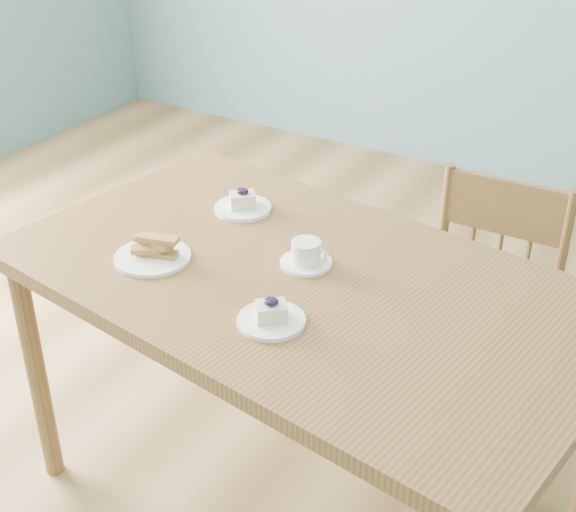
# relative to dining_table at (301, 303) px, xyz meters

# --- Properties ---
(room) EXTENTS (5.01, 5.01, 2.71)m
(room) POSITION_rel_dining_table_xyz_m (-0.35, 0.15, 0.62)
(room) COLOR #A37B4C
(room) RESTS_ON ground
(dining_table) EXTENTS (1.63, 1.08, 0.81)m
(dining_table) POSITION_rel_dining_table_xyz_m (0.00, 0.00, 0.00)
(dining_table) COLOR brown
(dining_table) RESTS_ON ground
(dining_chair) EXTENTS (0.41, 0.39, 0.89)m
(dining_chair) POSITION_rel_dining_table_xyz_m (0.31, 0.55, -0.28)
(dining_chair) COLOR brown
(dining_chair) RESTS_ON ground
(cheesecake_plate_near) EXTENTS (0.16, 0.16, 0.07)m
(cheesecake_plate_near) POSITION_rel_dining_table_xyz_m (0.05, -0.21, 0.10)
(cheesecake_plate_near) COLOR white
(cheesecake_plate_near) RESTS_ON dining_table
(cheesecake_plate_far) EXTENTS (0.16, 0.16, 0.07)m
(cheesecake_plate_far) POSITION_rel_dining_table_xyz_m (-0.33, 0.23, 0.10)
(cheesecake_plate_far) COLOR white
(cheesecake_plate_far) RESTS_ON dining_table
(coffee_cup) EXTENTS (0.13, 0.13, 0.07)m
(coffee_cup) POSITION_rel_dining_table_xyz_m (-0.01, 0.05, 0.11)
(coffee_cup) COLOR white
(coffee_cup) RESTS_ON dining_table
(biscotti_plate) EXTENTS (0.20, 0.20, 0.06)m
(biscotti_plate) POSITION_rel_dining_table_xyz_m (-0.37, -0.13, 0.10)
(biscotti_plate) COLOR white
(biscotti_plate) RESTS_ON dining_table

